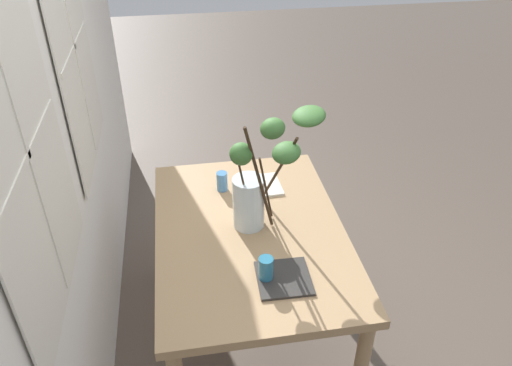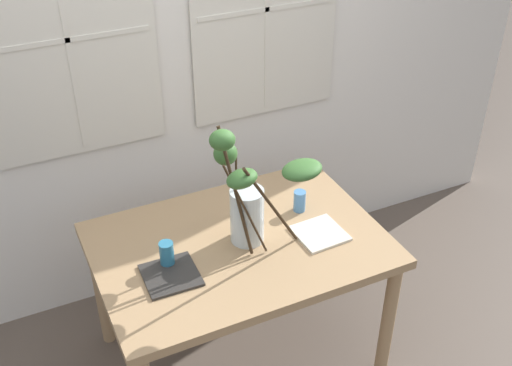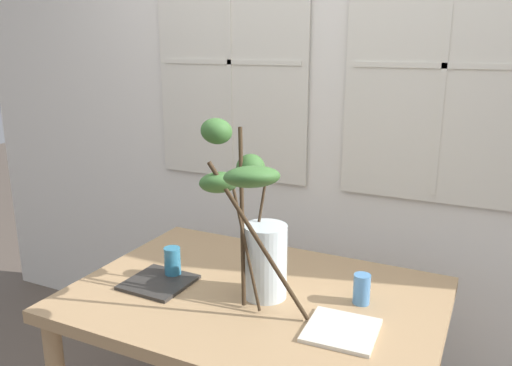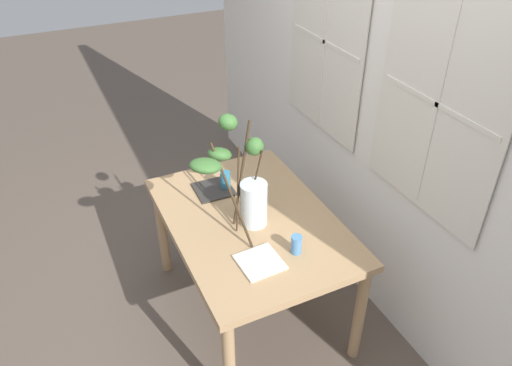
{
  "view_description": "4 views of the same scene",
  "coord_description": "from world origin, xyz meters",
  "px_view_note": "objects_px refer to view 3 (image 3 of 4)",
  "views": [
    {
      "loc": [
        -1.9,
        0.29,
        2.34
      ],
      "look_at": [
        0.06,
        -0.04,
        1.01
      ],
      "focal_mm": 34.65,
      "sensor_mm": 36.0,
      "label": 1
    },
    {
      "loc": [
        -0.91,
        -2.1,
        2.62
      ],
      "look_at": [
        0.1,
        0.02,
        1.06
      ],
      "focal_mm": 43.94,
      "sensor_mm": 36.0,
      "label": 2
    },
    {
      "loc": [
        0.76,
        -1.55,
        1.67
      ],
      "look_at": [
        0.02,
        -0.02,
        1.2
      ],
      "focal_mm": 35.95,
      "sensor_mm": 36.0,
      "label": 3
    },
    {
      "loc": [
        2.11,
        -0.96,
        2.61
      ],
      "look_at": [
        0.1,
        -0.01,
        1.09
      ],
      "focal_mm": 34.68,
      "sensor_mm": 36.0,
      "label": 4
    }
  ],
  "objects_px": {
    "drinking_glass_blue_left": "(173,262)",
    "plate_square_left": "(159,282)",
    "vase_with_branches": "(255,232)",
    "drinking_glass_blue_right": "(362,289)",
    "plate_square_right": "(341,330)",
    "dining_table": "(255,315)"
  },
  "relations": [
    {
      "from": "drinking_glass_blue_left",
      "to": "plate_square_right",
      "type": "bearing_deg",
      "value": -8.08
    },
    {
      "from": "vase_with_branches",
      "to": "drinking_glass_blue_left",
      "type": "height_order",
      "value": "vase_with_branches"
    },
    {
      "from": "dining_table",
      "to": "plate_square_left",
      "type": "xyz_separation_m",
      "value": [
        -0.37,
        -0.09,
        0.1
      ]
    },
    {
      "from": "drinking_glass_blue_left",
      "to": "drinking_glass_blue_right",
      "type": "relative_size",
      "value": 1.11
    },
    {
      "from": "drinking_glass_blue_right",
      "to": "plate_square_left",
      "type": "distance_m",
      "value": 0.77
    },
    {
      "from": "vase_with_branches",
      "to": "drinking_glass_blue_left",
      "type": "relative_size",
      "value": 5.53
    },
    {
      "from": "plate_square_left",
      "to": "drinking_glass_blue_left",
      "type": "bearing_deg",
      "value": 80.9
    },
    {
      "from": "plate_square_right",
      "to": "vase_with_branches",
      "type": "bearing_deg",
      "value": 169.4
    },
    {
      "from": "drinking_glass_blue_left",
      "to": "plate_square_left",
      "type": "distance_m",
      "value": 0.1
    },
    {
      "from": "drinking_glass_blue_right",
      "to": "plate_square_left",
      "type": "relative_size",
      "value": 0.47
    },
    {
      "from": "drinking_glass_blue_left",
      "to": "plate_square_right",
      "type": "distance_m",
      "value": 0.73
    },
    {
      "from": "dining_table",
      "to": "drinking_glass_blue_left",
      "type": "xyz_separation_m",
      "value": [
        -0.35,
        -0.01,
        0.15
      ]
    },
    {
      "from": "plate_square_left",
      "to": "drinking_glass_blue_right",
      "type": "bearing_deg",
      "value": 14.46
    },
    {
      "from": "dining_table",
      "to": "plate_square_right",
      "type": "xyz_separation_m",
      "value": [
        0.37,
        -0.12,
        0.1
      ]
    },
    {
      "from": "vase_with_branches",
      "to": "drinking_glass_blue_left",
      "type": "bearing_deg",
      "value": 174.17
    },
    {
      "from": "vase_with_branches",
      "to": "plate_square_right",
      "type": "height_order",
      "value": "vase_with_branches"
    },
    {
      "from": "dining_table",
      "to": "vase_with_branches",
      "type": "height_order",
      "value": "vase_with_branches"
    },
    {
      "from": "plate_square_right",
      "to": "drinking_glass_blue_right",
      "type": "bearing_deg",
      "value": 88.12
    },
    {
      "from": "plate_square_left",
      "to": "plate_square_right",
      "type": "bearing_deg",
      "value": -1.89
    },
    {
      "from": "plate_square_right",
      "to": "drinking_glass_blue_left",
      "type": "bearing_deg",
      "value": 171.92
    },
    {
      "from": "dining_table",
      "to": "drinking_glass_blue_right",
      "type": "distance_m",
      "value": 0.41
    },
    {
      "from": "plate_square_right",
      "to": "plate_square_left",
      "type": "bearing_deg",
      "value": 178.11
    }
  ]
}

